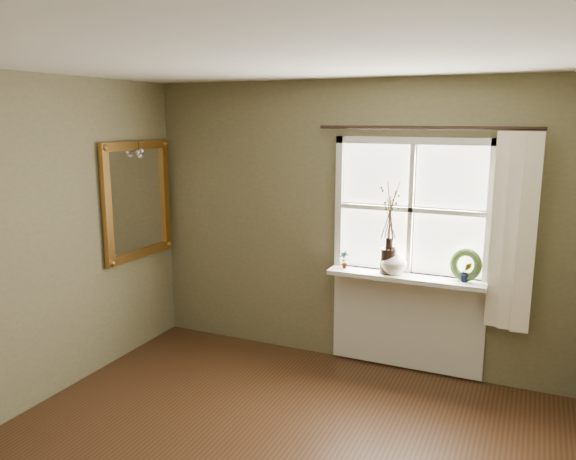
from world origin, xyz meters
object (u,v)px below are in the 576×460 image
Objects in this scene: dark_jug at (389,261)px; gilt_mirror at (138,200)px; wreath at (465,268)px; cream_vase at (394,261)px.

dark_jug is 2.44m from gilt_mirror.
dark_jug is at bearing -159.10° from wreath.
dark_jug is 0.64m from wreath.
cream_vase is (0.05, 0.00, 0.01)m from dark_jug.
gilt_mirror reaches higher than cream_vase.
cream_vase is 0.60m from wreath.
dark_jug is at bearing 180.00° from cream_vase.
dark_jug is 0.93× the size of cream_vase.
gilt_mirror is (-2.41, -0.42, 0.45)m from cream_vase.
wreath reaches higher than cream_vase.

